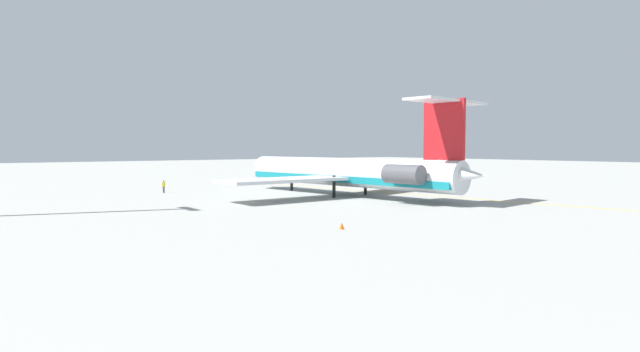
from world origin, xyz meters
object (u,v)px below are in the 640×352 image
object	(u,v)px
safety_cone_nose	(342,226)
ground_crew_near_tail	(381,177)
main_jetliner	(350,172)
ground_crew_near_nose	(164,185)

from	to	relation	value
safety_cone_nose	ground_crew_near_tail	bearing A→B (deg)	-47.62
main_jetliner	ground_crew_near_tail	xyz separation A→B (m)	(14.57, -19.83, -2.05)
main_jetliner	safety_cone_nose	bearing A→B (deg)	131.89
safety_cone_nose	ground_crew_near_nose	bearing A→B (deg)	-0.15
main_jetliner	safety_cone_nose	world-z (taller)	main_jetliner
ground_crew_near_tail	safety_cone_nose	bearing A→B (deg)	-105.91
ground_crew_near_tail	safety_cone_nose	xyz separation A→B (m)	(-34.54, 37.85, -0.87)
main_jetliner	ground_crew_near_tail	bearing A→B (deg)	-59.77
ground_crew_near_tail	ground_crew_near_nose	bearing A→B (deg)	-155.97
main_jetliner	ground_crew_near_tail	world-z (taller)	main_jetliner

